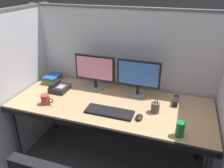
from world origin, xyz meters
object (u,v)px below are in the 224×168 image
monitor_right (138,76)px  keyboard_main (109,112)px  red_stapler (176,101)px  book_stack (53,78)px  desk (110,108)px  monitor_left (95,70)px  desk_phone (59,88)px  soda_can (180,129)px  pen_cup (155,108)px  coffee_mug (46,100)px  computer_mouse (139,117)px

monitor_right → keyboard_main: monitor_right is taller
red_stapler → monitor_right: bearing=171.8°
keyboard_main → book_stack: bearing=153.7°
desk → monitor_right: monitor_right is taller
monitor_left → book_stack: (-0.54, 0.00, -0.17)m
desk_phone → book_stack: size_ratio=0.87×
monitor_right → red_stapler: bearing=-8.2°
desk → monitor_right: size_ratio=4.42×
soda_can → pen_cup: size_ratio=0.82×
desk → monitor_left: monitor_left is taller
monitor_right → soda_can: monitor_right is taller
monitor_left → soda_can: monitor_left is taller
keyboard_main → soda_can: soda_can is taller
desk → desk_phone: 0.61m
monitor_left → coffee_mug: monitor_left is taller
coffee_mug → soda_can: bearing=-3.7°
desk → pen_cup: size_ratio=12.72×
monitor_left → computer_mouse: size_ratio=4.48×
monitor_right → keyboard_main: (-0.16, -0.41, -0.20)m
soda_can → pen_cup: (-0.22, 0.27, -0.01)m
desk → red_stapler: size_ratio=12.67×
soda_can → pen_cup: pen_cup is taller
computer_mouse → red_stapler: (0.27, 0.36, 0.01)m
monitor_right → desk_phone: (-0.81, -0.17, -0.18)m
monitor_left → book_stack: bearing=179.6°
desk_phone → soda_can: 1.30m
monitor_right → keyboard_main: 0.48m
desk → book_stack: 0.84m
monitor_right → book_stack: size_ratio=1.96×
book_stack → coffee_mug: size_ratio=1.74×
desk → monitor_left: (-0.25, 0.26, 0.27)m
monitor_right → computer_mouse: (0.11, -0.41, -0.20)m
desk_phone → soda_can: (1.25, -0.36, 0.03)m
keyboard_main → coffee_mug: 0.62m
red_stapler → desk_phone: bearing=-174.4°
computer_mouse → keyboard_main: bearing=178.9°
computer_mouse → red_stapler: size_ratio=0.64×
monitor_right → pen_cup: monitor_right is taller
desk_phone → monitor_left: bearing=26.9°
computer_mouse → soda_can: soda_can is taller
desk_phone → red_stapler: bearing=5.6°
computer_mouse → desk: bearing=153.7°
book_stack → coffee_mug: 0.51m
desk → soda_can: 0.72m
soda_can → red_stapler: bearing=97.3°
monitor_left → book_stack: 0.56m
monitor_left → red_stapler: bearing=-3.8°
keyboard_main → desk_phone: bearing=159.9°
monitor_left → keyboard_main: 0.55m
desk → monitor_right: (0.21, 0.26, 0.27)m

